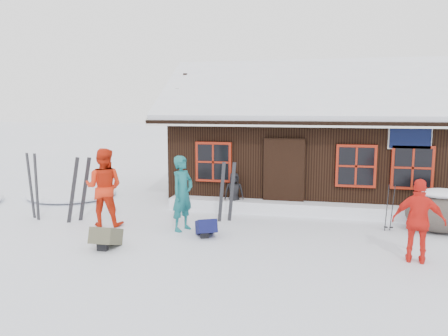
# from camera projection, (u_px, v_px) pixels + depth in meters

# --- Properties ---
(ground) EXTENTS (120.00, 120.00, 0.00)m
(ground) POSITION_uv_depth(u_px,v_px,m) (234.00, 235.00, 10.02)
(ground) COLOR white
(ground) RESTS_ON ground
(mountain_hut) EXTENTS (8.90, 6.09, 4.42)m
(mountain_hut) POSITION_uv_depth(u_px,v_px,m) (309.00, 148.00, 14.28)
(mountain_hut) COLOR black
(mountain_hut) RESTS_ON ground
(snow_drift) EXTENTS (7.60, 0.60, 0.35)m
(snow_drift) POSITION_uv_depth(u_px,v_px,m) (305.00, 208.00, 11.84)
(snow_drift) COLOR white
(snow_drift) RESTS_ON ground
(snow_mounds) EXTENTS (20.60, 13.20, 0.48)m
(snow_mounds) POSITION_uv_depth(u_px,v_px,m) (310.00, 218.00, 11.46)
(snow_mounds) COLOR white
(snow_mounds) RESTS_ON ground
(skier_teal) EXTENTS (0.64, 0.76, 1.78)m
(skier_teal) POSITION_uv_depth(u_px,v_px,m) (182.00, 193.00, 10.27)
(skier_teal) COLOR #145E61
(skier_teal) RESTS_ON ground
(skier_orange_left) EXTENTS (1.02, 0.85, 1.92)m
(skier_orange_left) POSITION_uv_depth(u_px,v_px,m) (104.00, 187.00, 10.69)
(skier_orange_left) COLOR red
(skier_orange_left) RESTS_ON ground
(skier_orange_right) EXTENTS (0.99, 0.55, 1.60)m
(skier_orange_right) POSITION_uv_depth(u_px,v_px,m) (419.00, 221.00, 8.15)
(skier_orange_right) COLOR red
(skier_orange_right) RESTS_ON ground
(skier_crouched) EXTENTS (0.60, 0.45, 1.10)m
(skier_crouched) POSITION_uv_depth(u_px,v_px,m) (234.00, 192.00, 12.17)
(skier_crouched) COLOR black
(skier_crouched) RESTS_ON ground
(boulder) EXTENTS (1.58, 1.19, 0.92)m
(boulder) POSITION_uv_depth(u_px,v_px,m) (441.00, 213.00, 10.17)
(boulder) COLOR #514841
(boulder) RESTS_ON ground
(ski_pair_left) EXTENTS (0.59, 0.37, 1.70)m
(ski_pair_left) POSITION_uv_depth(u_px,v_px,m) (79.00, 190.00, 11.10)
(ski_pair_left) COLOR black
(ski_pair_left) RESTS_ON ground
(ski_pair_mid) EXTENTS (0.46, 0.24, 1.78)m
(ski_pair_mid) POSITION_uv_depth(u_px,v_px,m) (34.00, 187.00, 11.35)
(ski_pair_mid) COLOR black
(ski_pair_mid) RESTS_ON ground
(ski_pair_right) EXTENTS (0.47, 0.18, 1.58)m
(ski_pair_right) POSITION_uv_depth(u_px,v_px,m) (227.00, 193.00, 11.11)
(ski_pair_right) COLOR black
(ski_pair_right) RESTS_ON ground
(ski_poles) EXTENTS (0.20, 0.10, 1.14)m
(ski_poles) POSITION_uv_depth(u_px,v_px,m) (390.00, 209.00, 10.28)
(ski_poles) COLOR black
(ski_poles) RESTS_ON ground
(backpack_blue) EXTENTS (0.62, 0.68, 0.30)m
(backpack_blue) POSITION_uv_depth(u_px,v_px,m) (206.00, 230.00, 9.87)
(backpack_blue) COLOR #0F1241
(backpack_blue) RESTS_ON ground
(backpack_olive) EXTENTS (0.49, 0.64, 0.34)m
(backpack_olive) POSITION_uv_depth(u_px,v_px,m) (106.00, 240.00, 9.05)
(backpack_olive) COLOR #504E39
(backpack_olive) RESTS_ON ground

